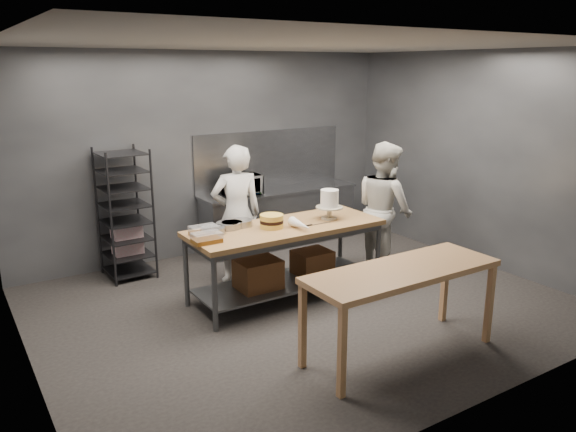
{
  "coord_description": "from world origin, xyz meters",
  "views": [
    {
      "loc": [
        -3.51,
        -5.16,
        2.76
      ],
      "look_at": [
        -0.06,
        0.27,
        1.05
      ],
      "focal_mm": 35.0,
      "sensor_mm": 36.0,
      "label": 1
    }
  ],
  "objects_px": {
    "chef_behind": "(237,215)",
    "chef_right": "(384,209)",
    "work_table": "(284,253)",
    "frosted_cake_stand": "(329,201)",
    "layer_cake": "(272,221)",
    "speed_rack": "(125,215)",
    "near_counter": "(402,277)",
    "microwave": "(242,185)"
  },
  "relations": [
    {
      "from": "chef_behind",
      "to": "chef_right",
      "type": "bearing_deg",
      "value": 168.9
    },
    {
      "from": "work_table",
      "to": "chef_behind",
      "type": "bearing_deg",
      "value": 105.19
    },
    {
      "from": "chef_behind",
      "to": "frosted_cake_stand",
      "type": "relative_size",
      "value": 4.89
    },
    {
      "from": "work_table",
      "to": "layer_cake",
      "type": "relative_size",
      "value": 8.59
    },
    {
      "from": "speed_rack",
      "to": "layer_cake",
      "type": "height_order",
      "value": "speed_rack"
    },
    {
      "from": "speed_rack",
      "to": "chef_behind",
      "type": "bearing_deg",
      "value": -39.59
    },
    {
      "from": "frosted_cake_stand",
      "to": "work_table",
      "type": "bearing_deg",
      "value": 177.16
    },
    {
      "from": "near_counter",
      "to": "chef_behind",
      "type": "xyz_separation_m",
      "value": [
        -0.42,
        2.62,
        0.1
      ]
    },
    {
      "from": "chef_right",
      "to": "frosted_cake_stand",
      "type": "xyz_separation_m",
      "value": [
        -0.97,
        -0.05,
        0.24
      ]
    },
    {
      "from": "chef_behind",
      "to": "chef_right",
      "type": "height_order",
      "value": "chef_behind"
    },
    {
      "from": "frosted_cake_stand",
      "to": "chef_behind",
      "type": "bearing_deg",
      "value": 135.75
    },
    {
      "from": "near_counter",
      "to": "chef_behind",
      "type": "height_order",
      "value": "chef_behind"
    },
    {
      "from": "chef_right",
      "to": "frosted_cake_stand",
      "type": "bearing_deg",
      "value": 101.61
    },
    {
      "from": "layer_cake",
      "to": "microwave",
      "type": "bearing_deg",
      "value": 72.4
    },
    {
      "from": "microwave",
      "to": "frosted_cake_stand",
      "type": "xyz_separation_m",
      "value": [
        0.23,
        -1.89,
        0.1
      ]
    },
    {
      "from": "near_counter",
      "to": "frosted_cake_stand",
      "type": "xyz_separation_m",
      "value": [
        0.44,
        1.78,
        0.33
      ]
    },
    {
      "from": "work_table",
      "to": "frosted_cake_stand",
      "type": "xyz_separation_m",
      "value": [
        0.65,
        -0.03,
        0.58
      ]
    },
    {
      "from": "near_counter",
      "to": "speed_rack",
      "type": "height_order",
      "value": "speed_rack"
    },
    {
      "from": "near_counter",
      "to": "microwave",
      "type": "distance_m",
      "value": 3.68
    },
    {
      "from": "chef_behind",
      "to": "layer_cake",
      "type": "xyz_separation_m",
      "value": [
        0.05,
        -0.8,
        0.09
      ]
    },
    {
      "from": "speed_rack",
      "to": "chef_right",
      "type": "height_order",
      "value": "chef_right"
    },
    {
      "from": "frosted_cake_stand",
      "to": "layer_cake",
      "type": "height_order",
      "value": "frosted_cake_stand"
    },
    {
      "from": "chef_right",
      "to": "frosted_cake_stand",
      "type": "height_order",
      "value": "chef_right"
    },
    {
      "from": "chef_behind",
      "to": "layer_cake",
      "type": "distance_m",
      "value": 0.81
    },
    {
      "from": "speed_rack",
      "to": "microwave",
      "type": "relative_size",
      "value": 3.23
    },
    {
      "from": "chef_right",
      "to": "microwave",
      "type": "bearing_deg",
      "value": 41.64
    },
    {
      "from": "near_counter",
      "to": "layer_cake",
      "type": "bearing_deg",
      "value": 101.52
    },
    {
      "from": "near_counter",
      "to": "layer_cake",
      "type": "height_order",
      "value": "layer_cake"
    },
    {
      "from": "work_table",
      "to": "near_counter",
      "type": "xyz_separation_m",
      "value": [
        0.2,
        -1.81,
        0.24
      ]
    },
    {
      "from": "near_counter",
      "to": "frosted_cake_stand",
      "type": "relative_size",
      "value": 5.37
    },
    {
      "from": "speed_rack",
      "to": "layer_cake",
      "type": "distance_m",
      "value": 2.15
    },
    {
      "from": "work_table",
      "to": "frosted_cake_stand",
      "type": "height_order",
      "value": "frosted_cake_stand"
    },
    {
      "from": "chef_behind",
      "to": "layer_cake",
      "type": "height_order",
      "value": "chef_behind"
    },
    {
      "from": "work_table",
      "to": "frosted_cake_stand",
      "type": "distance_m",
      "value": 0.87
    },
    {
      "from": "speed_rack",
      "to": "chef_right",
      "type": "distance_m",
      "value": 3.48
    },
    {
      "from": "frosted_cake_stand",
      "to": "layer_cake",
      "type": "distance_m",
      "value": 0.83
    },
    {
      "from": "speed_rack",
      "to": "layer_cake",
      "type": "bearing_deg",
      "value": -55.43
    },
    {
      "from": "work_table",
      "to": "speed_rack",
      "type": "bearing_deg",
      "value": 127.99
    },
    {
      "from": "microwave",
      "to": "chef_right",
      "type": "bearing_deg",
      "value": -56.96
    },
    {
      "from": "work_table",
      "to": "near_counter",
      "type": "bearing_deg",
      "value": -83.65
    },
    {
      "from": "microwave",
      "to": "layer_cake",
      "type": "bearing_deg",
      "value": -107.6
    },
    {
      "from": "microwave",
      "to": "layer_cake",
      "type": "height_order",
      "value": "microwave"
    }
  ]
}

